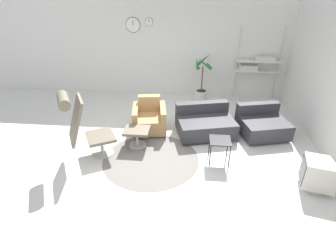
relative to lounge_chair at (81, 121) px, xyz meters
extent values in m
plane|color=silver|center=(1.53, 0.39, -0.80)|extent=(12.00, 12.00, 0.00)
cube|color=silver|center=(1.53, 3.63, 0.60)|extent=(12.00, 0.06, 2.80)
cylinder|color=black|center=(0.30, 3.59, 1.23)|extent=(0.42, 0.01, 0.42)
cylinder|color=white|center=(0.30, 3.58, 1.23)|extent=(0.39, 0.02, 0.39)
cube|color=black|center=(0.30, 3.57, 1.29)|extent=(0.01, 0.01, 0.12)
cylinder|color=black|center=(0.75, 3.59, 1.32)|extent=(0.23, 0.01, 0.23)
cylinder|color=white|center=(0.75, 3.58, 1.32)|extent=(0.21, 0.02, 0.21)
cube|color=black|center=(0.75, 3.57, 1.36)|extent=(0.01, 0.01, 0.06)
cylinder|color=slate|center=(1.29, 0.04, -0.80)|extent=(1.91, 1.91, 0.01)
cylinder|color=#BCBCC1|center=(0.27, 0.15, -0.79)|extent=(0.60, 0.60, 0.02)
cylinder|color=#BCBCC1|center=(0.27, 0.15, -0.61)|extent=(0.06, 0.06, 0.34)
cube|color=#6B6051|center=(0.27, 0.15, -0.40)|extent=(0.74, 0.76, 0.06)
cube|color=#6B6051|center=(-0.08, -0.04, 0.04)|extent=(0.57, 0.67, 0.85)
cylinder|color=#6B6051|center=(-0.20, -0.11, 0.46)|extent=(0.43, 0.56, 0.20)
cylinder|color=#BCBCC1|center=(0.93, 0.52, -0.79)|extent=(0.36, 0.36, 0.02)
cylinder|color=#BCBCC1|center=(0.93, 0.52, -0.63)|extent=(0.05, 0.05, 0.32)
cube|color=#6B6051|center=(0.93, 0.52, -0.44)|extent=(0.53, 0.45, 0.06)
cube|color=silver|center=(1.09, 1.18, -0.77)|extent=(0.70, 0.72, 0.06)
cube|color=#AD8451|center=(1.09, 1.18, -0.58)|extent=(0.62, 0.85, 0.34)
cube|color=#AD8451|center=(1.05, 1.48, -0.22)|extent=(0.53, 0.25, 0.37)
cube|color=#AD8451|center=(1.40, 1.23, -0.47)|extent=(0.23, 0.79, 0.54)
cube|color=#AD8451|center=(0.78, 1.13, -0.47)|extent=(0.23, 0.79, 0.54)
cube|color=black|center=(2.38, 1.14, -0.78)|extent=(1.27, 1.02, 0.05)
cube|color=#333338|center=(2.38, 1.14, -0.58)|extent=(1.43, 1.19, 0.35)
cube|color=#333338|center=(2.29, 1.48, -0.28)|extent=(1.25, 0.50, 0.25)
cube|color=black|center=(3.67, 1.22, -0.78)|extent=(1.06, 0.97, 0.05)
cube|color=#333338|center=(3.67, 1.22, -0.58)|extent=(1.18, 1.13, 0.35)
cube|color=#333338|center=(3.58, 1.57, -0.28)|extent=(1.01, 0.44, 0.25)
cube|color=black|center=(2.61, 0.10, -0.32)|extent=(0.40, 0.40, 0.02)
cylinder|color=black|center=(2.43, -0.08, -0.57)|extent=(0.02, 0.02, 0.47)
cylinder|color=black|center=(2.79, -0.08, -0.57)|extent=(0.02, 0.02, 0.47)
cylinder|color=black|center=(2.43, 0.28, -0.57)|extent=(0.02, 0.02, 0.47)
cylinder|color=black|center=(2.79, 0.28, -0.57)|extent=(0.02, 0.02, 0.47)
cylinder|color=beige|center=(4.18, -0.52, -0.76)|extent=(0.34, 0.34, 0.08)
cube|color=beige|center=(4.18, -0.52, -0.49)|extent=(0.58, 0.55, 0.47)
cube|color=#282D33|center=(3.94, -0.46, -0.49)|extent=(0.10, 0.38, 0.41)
cylinder|color=silver|center=(2.32, 3.13, -0.65)|extent=(0.31, 0.31, 0.31)
cylinder|color=#382819|center=(2.32, 3.13, -0.51)|extent=(0.29, 0.29, 0.02)
cylinder|color=brown|center=(2.32, 3.13, -0.14)|extent=(0.04, 0.04, 0.72)
cone|color=#2D6B33|center=(2.44, 3.11, 0.30)|extent=(0.16, 0.32, 0.24)
cone|color=#2D6B33|center=(2.33, 3.29, 0.38)|extent=(0.40, 0.14, 0.38)
cone|color=#2D6B33|center=(2.15, 3.10, 0.31)|extent=(0.16, 0.39, 0.26)
cone|color=#2D6B33|center=(2.34, 2.93, 0.35)|extent=(0.46, 0.16, 0.35)
cylinder|color=#BCBCC1|center=(3.30, 3.51, 0.24)|extent=(0.03, 0.03, 2.08)
cylinder|color=#BCBCC1|center=(4.48, 3.51, 0.24)|extent=(0.03, 0.03, 2.08)
cube|color=white|center=(3.89, 3.39, 0.07)|extent=(1.23, 0.28, 0.02)
cube|color=white|center=(3.89, 3.39, 0.34)|extent=(1.23, 0.28, 0.02)
cube|color=beige|center=(3.61, 3.38, 0.16)|extent=(0.48, 0.24, 0.15)
cube|color=silver|center=(4.04, 3.38, 0.41)|extent=(0.52, 0.24, 0.11)
camera|label=1|loc=(2.03, -4.16, 2.26)|focal=28.00mm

